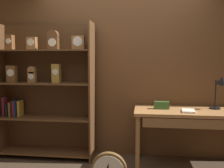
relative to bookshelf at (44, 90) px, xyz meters
The scene contains 6 objects.
back_wood_panel 1.21m from the bookshelf, 11.81° to the left, with size 4.80×0.05×2.60m, color brown.
bookshelf is the anchor object (origin of this frame).
workbench 2.13m from the bookshelf, ahead, with size 1.48×0.64×0.78m.
desk_lamp 2.50m from the bookshelf, ahead, with size 0.21×0.21×0.47m.
toolbox_small 1.73m from the bookshelf, ahead, with size 0.21×0.09×0.10m, color #2D5123.
open_repair_manual 2.08m from the bookshelf, ahead, with size 0.16×0.22×0.03m, color silver.
Camera 1 is at (0.32, -2.59, 1.46)m, focal length 40.59 mm.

